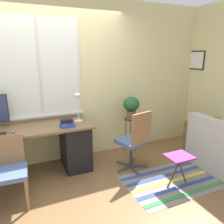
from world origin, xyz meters
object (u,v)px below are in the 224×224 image
Objects in this scene: mouse at (13,132)px; desk_chair_wooden at (8,169)px; book_stack at (67,123)px; office_chair_swivel at (135,140)px; folding_stool at (179,159)px; potted_plant at (131,106)px; plant_stand at (131,123)px; desk_lamp at (78,101)px.

mouse is 0.53m from desk_chair_wooden.
book_stack is at bearing -1.13° from mouse.
office_chair_swivel is at bearing -11.43° from mouse.
office_chair_swivel is 2.10× the size of folding_stool.
book_stack is 0.22× the size of office_chair_swivel.
office_chair_swivel is at bearing -113.18° from potted_plant.
office_chair_swivel is 0.62m from plant_stand.
desk_chair_wooden is 2.08× the size of potted_plant.
desk_chair_wooden is (-0.83, -0.40, -0.35)m from book_stack.
book_stack reaches higher than plant_stand.
desk_lamp is 1.15× the size of potted_plant.
mouse is 0.15× the size of desk_lamp.
desk_chair_wooden is at bearing -151.06° from desk_lamp.
plant_stand is (0.99, 0.05, -0.51)m from desk_lamp.
desk_lamp is 2.18× the size of book_stack.
desk_chair_wooden is at bearing -154.32° from book_stack.
folding_stool is at bearing 102.69° from office_chair_swivel.
book_stack is 1.68m from folding_stool.
potted_plant reaches higher than mouse.
office_chair_swivel reaches higher than plant_stand.
mouse is 1.98m from plant_stand.
office_chair_swivel is at bearing -113.18° from plant_stand.
office_chair_swivel reaches higher than book_stack.
folding_stool is (2.04, -0.99, -0.37)m from mouse.
desk_chair_wooden is 2.15m from plant_stand.
desk_lamp is 0.41m from book_stack.
folding_stool is (0.09, -1.21, -0.51)m from potted_plant.
potted_plant reaches higher than plant_stand.
plant_stand is at bearing 6.39° from mouse.
mouse is 0.17× the size of potted_plant.
folding_stool is (1.31, -0.98, -0.40)m from book_stack.
desk_lamp is 1.01m from potted_plant.
folding_stool is (0.09, -1.21, -0.18)m from plant_stand.
potted_plant is (0.99, 0.05, -0.18)m from desk_lamp.
desk_lamp reaches higher than potted_plant.
plant_stand is 1.45× the size of folding_stool.
desk_lamp is at bearing 32.05° from desk_chair_wooden.
book_stack is at bearing -140.74° from desk_lamp.
desk_lamp is at bearing 39.26° from book_stack.
desk_chair_wooden is 0.86× the size of office_chair_swivel.
mouse is at bearing 178.87° from book_stack.
office_chair_swivel is at bearing -18.79° from book_stack.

